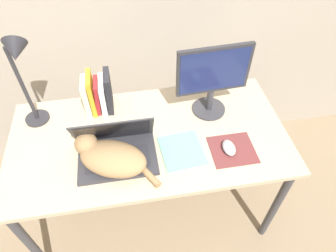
{
  "coord_description": "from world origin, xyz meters",
  "views": [
    {
      "loc": [
        -0.07,
        -0.67,
        1.96
      ],
      "look_at": [
        0.1,
        0.33,
        0.85
      ],
      "focal_mm": 32.0,
      "sensor_mm": 36.0,
      "label": 1
    }
  ],
  "objects_px": {
    "laptop": "(116,149)",
    "notepad": "(182,150)",
    "computer_mouse": "(229,148)",
    "cat": "(109,156)",
    "book_row": "(98,94)",
    "external_monitor": "(213,78)",
    "desk_lamp": "(20,68)"
  },
  "relations": [
    {
      "from": "book_row",
      "to": "laptop",
      "type": "bearing_deg",
      "value": -78.21
    },
    {
      "from": "laptop",
      "to": "external_monitor",
      "type": "relative_size",
      "value": 0.93
    },
    {
      "from": "laptop",
      "to": "notepad",
      "type": "height_order",
      "value": "laptop"
    },
    {
      "from": "external_monitor",
      "to": "book_row",
      "type": "height_order",
      "value": "external_monitor"
    },
    {
      "from": "cat",
      "to": "desk_lamp",
      "type": "relative_size",
      "value": 0.75
    },
    {
      "from": "cat",
      "to": "computer_mouse",
      "type": "distance_m",
      "value": 0.6
    },
    {
      "from": "computer_mouse",
      "to": "external_monitor",
      "type": "bearing_deg",
      "value": 94.52
    },
    {
      "from": "desk_lamp",
      "to": "external_monitor",
      "type": "bearing_deg",
      "value": -3.51
    },
    {
      "from": "book_row",
      "to": "cat",
      "type": "bearing_deg",
      "value": -84.29
    },
    {
      "from": "laptop",
      "to": "computer_mouse",
      "type": "distance_m",
      "value": 0.56
    },
    {
      "from": "cat",
      "to": "external_monitor",
      "type": "relative_size",
      "value": 0.96
    },
    {
      "from": "cat",
      "to": "computer_mouse",
      "type": "bearing_deg",
      "value": -1.15
    },
    {
      "from": "book_row",
      "to": "notepad",
      "type": "distance_m",
      "value": 0.57
    },
    {
      "from": "laptop",
      "to": "notepad",
      "type": "bearing_deg",
      "value": -4.33
    },
    {
      "from": "notepad",
      "to": "cat",
      "type": "bearing_deg",
      "value": -176.12
    },
    {
      "from": "desk_lamp",
      "to": "cat",
      "type": "bearing_deg",
      "value": -44.5
    },
    {
      "from": "computer_mouse",
      "to": "book_row",
      "type": "height_order",
      "value": "book_row"
    },
    {
      "from": "computer_mouse",
      "to": "notepad",
      "type": "bearing_deg",
      "value": 171.21
    },
    {
      "from": "external_monitor",
      "to": "book_row",
      "type": "xyz_separation_m",
      "value": [
        -0.61,
        0.12,
        -0.12
      ]
    },
    {
      "from": "cat",
      "to": "external_monitor",
      "type": "xyz_separation_m",
      "value": [
        0.57,
        0.29,
        0.17
      ]
    },
    {
      "from": "cat",
      "to": "desk_lamp",
      "type": "height_order",
      "value": "desk_lamp"
    },
    {
      "from": "cat",
      "to": "desk_lamp",
      "type": "bearing_deg",
      "value": 135.5
    },
    {
      "from": "laptop",
      "to": "notepad",
      "type": "relative_size",
      "value": 1.59
    },
    {
      "from": "external_monitor",
      "to": "computer_mouse",
      "type": "distance_m",
      "value": 0.37
    },
    {
      "from": "laptop",
      "to": "book_row",
      "type": "bearing_deg",
      "value": 101.79
    },
    {
      "from": "laptop",
      "to": "external_monitor",
      "type": "height_order",
      "value": "external_monitor"
    },
    {
      "from": "computer_mouse",
      "to": "book_row",
      "type": "bearing_deg",
      "value": 146.34
    },
    {
      "from": "computer_mouse",
      "to": "notepad",
      "type": "distance_m",
      "value": 0.24
    },
    {
      "from": "desk_lamp",
      "to": "book_row",
      "type": "bearing_deg",
      "value": 11.03
    },
    {
      "from": "laptop",
      "to": "computer_mouse",
      "type": "bearing_deg",
      "value": -6.21
    },
    {
      "from": "cat",
      "to": "book_row",
      "type": "height_order",
      "value": "book_row"
    },
    {
      "from": "cat",
      "to": "book_row",
      "type": "relative_size",
      "value": 1.7
    }
  ]
}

